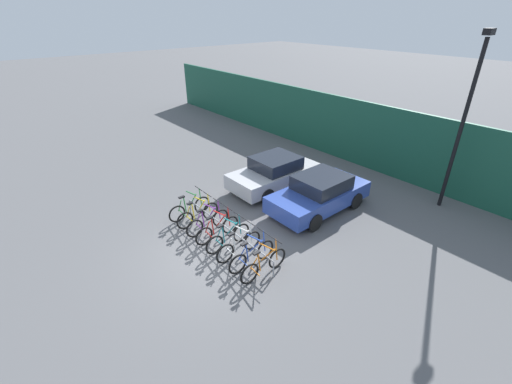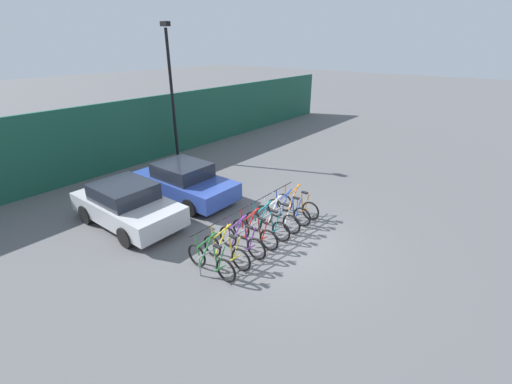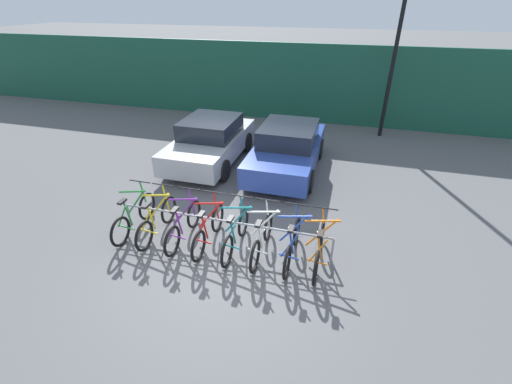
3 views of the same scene
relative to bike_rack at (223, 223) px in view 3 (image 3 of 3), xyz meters
name	(u,v)px [view 3 (image 3 of 3)]	position (x,y,z in m)	size (l,w,h in m)	color
ground_plane	(226,264)	(0.30, -0.68, -0.50)	(120.00, 120.00, 0.00)	#59595B
hoarding_wall	(304,84)	(0.30, 8.82, 1.05)	(36.00, 0.16, 3.10)	#19513D
bike_rack	(223,223)	(0.00, 0.00, 0.00)	(4.68, 0.04, 0.57)	gray
bicycle_green	(134,216)	(-2.07, -0.15, -0.12)	(0.68, 1.71, 1.05)	black
bicycle_yellow	(157,220)	(-1.49, -0.15, -0.12)	(0.68, 1.71, 1.05)	black
bicycle_purple	(184,225)	(-0.85, -0.15, -0.12)	(0.68, 1.71, 1.05)	black
bicycle_red	(208,229)	(-0.27, -0.15, -0.12)	(0.68, 1.71, 1.05)	black
bicycle_teal	(236,234)	(0.34, -0.15, -0.12)	(0.68, 1.71, 1.05)	black
bicycle_white	(262,238)	(0.90, -0.15, -0.12)	(0.68, 1.71, 1.05)	black
bicycle_blue	(292,244)	(1.53, -0.15, -0.12)	(0.68, 1.71, 1.05)	black
bicycle_orange	(319,248)	(2.07, -0.15, -0.12)	(0.68, 1.71, 1.05)	black
car_silver	(210,141)	(-1.85, 3.87, 0.19)	(1.91, 3.94, 1.40)	#B7B7BC
car_blue	(287,149)	(0.62, 3.91, 0.19)	(1.91, 4.08, 1.40)	#2D479E
lamp_post	(398,36)	(3.49, 7.83, 3.02)	(0.24, 0.44, 6.32)	black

